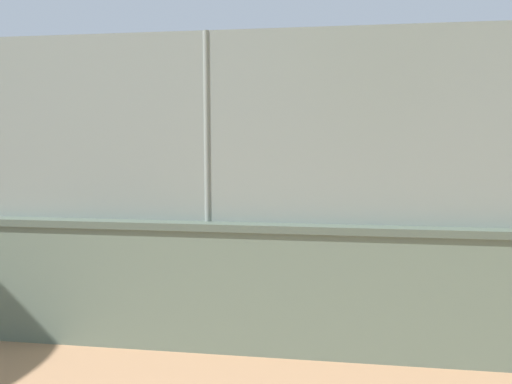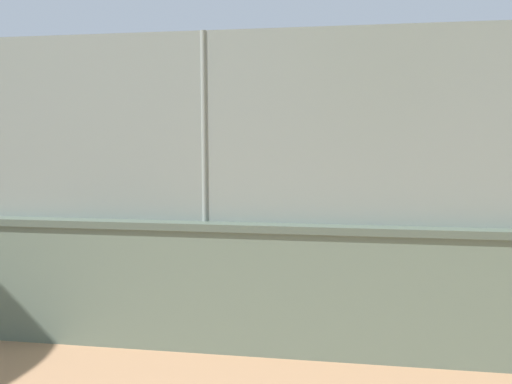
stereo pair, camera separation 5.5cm
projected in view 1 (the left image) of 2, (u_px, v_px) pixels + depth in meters
The scene contains 6 objects.
ground_plane at pixel (308, 205), 17.14m from camera, with size 260.00×260.00×0.00m, color tan.
perimeter_wall at pixel (209, 284), 5.28m from camera, with size 33.35×0.64×1.44m.
fence_panel_on_wall at pixel (207, 128), 5.09m from camera, with size 32.75×0.27×2.04m.
player_baseline_waiting at pixel (388, 211), 8.96m from camera, with size 0.76×1.21×1.66m.
player_foreground_swinging at pixel (212, 179), 18.34m from camera, with size 0.88×0.65×1.46m.
sports_ball at pixel (512, 240), 6.80m from camera, with size 0.23×0.23×0.23m, color orange.
Camera 1 is at (-0.36, 17.09, 2.32)m, focal length 33.17 mm.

